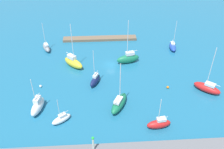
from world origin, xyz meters
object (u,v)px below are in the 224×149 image
at_px(sailboat_navy_off_beacon, 95,80).
at_px(mooring_buoy_orange, 168,87).
at_px(sailboat_yellow_lone_north, 73,62).
at_px(sailboat_red_lone_south, 159,124).
at_px(harbor_beacon, 93,143).
at_px(pier_dock, 100,39).
at_px(sailboat_red_along_channel, 207,88).
at_px(sailboat_green_east_end, 128,58).
at_px(sailboat_white_by_breakwater, 61,119).
at_px(sailboat_blue_mid_basin, 173,46).
at_px(sailboat_gray_center_basin, 46,47).
at_px(mooring_buoy_white, 41,86).
at_px(sailboat_green_inner_mooring, 119,103).
at_px(sailboat_white_outer_mooring, 38,106).

height_order(sailboat_navy_off_beacon, mooring_buoy_orange, sailboat_navy_off_beacon).
distance_m(sailboat_yellow_lone_north, sailboat_red_lone_south, 32.79).
bearing_deg(sailboat_yellow_lone_north, harbor_beacon, -34.32).
bearing_deg(pier_dock, sailboat_red_along_channel, 130.54).
xyz_separation_m(sailboat_red_lone_south, sailboat_green_east_end, (3.55, -27.01, 0.45)).
relative_size(sailboat_yellow_lone_north, sailboat_white_by_breakwater, 2.09).
relative_size(harbor_beacon, sailboat_blue_mid_basin, 0.37).
height_order(sailboat_gray_center_basin, mooring_buoy_orange, sailboat_gray_center_basin).
distance_m(sailboat_yellow_lone_north, sailboat_white_by_breakwater, 22.82).
distance_m(pier_dock, sailboat_green_east_end, 18.49).
relative_size(sailboat_gray_center_basin, sailboat_white_by_breakwater, 1.46).
relative_size(sailboat_gray_center_basin, mooring_buoy_orange, 13.79).
height_order(sailboat_red_lone_south, mooring_buoy_white, sailboat_red_lone_south).
bearing_deg(sailboat_green_inner_mooring, sailboat_blue_mid_basin, -9.76).
bearing_deg(sailboat_green_east_end, harbor_beacon, 58.17).
bearing_deg(sailboat_white_by_breakwater, harbor_beacon, 92.33).
bearing_deg(sailboat_red_lone_south, mooring_buoy_white, -37.20).
bearing_deg(sailboat_green_inner_mooring, sailboat_red_lone_south, -104.13).
height_order(pier_dock, sailboat_gray_center_basin, sailboat_gray_center_basin).
relative_size(pier_dock, sailboat_yellow_lone_north, 1.92).
relative_size(pier_dock, sailboat_white_by_breakwater, 4.03).
height_order(sailboat_yellow_lone_north, sailboat_blue_mid_basin, sailboat_yellow_lone_north).
bearing_deg(sailboat_blue_mid_basin, harbor_beacon, -27.16).
distance_m(sailboat_green_east_end, sailboat_white_by_breakwater, 29.88).
height_order(sailboat_navy_off_beacon, sailboat_red_lone_south, sailboat_navy_off_beacon).
bearing_deg(pier_dock, mooring_buoy_white, 59.02).
height_order(sailboat_yellow_lone_north, sailboat_red_lone_south, sailboat_yellow_lone_north).
xyz_separation_m(sailboat_red_along_channel, mooring_buoy_white, (43.66, -4.46, -0.86)).
xyz_separation_m(sailboat_green_inner_mooring, mooring_buoy_white, (20.31, -9.05, -0.94)).
bearing_deg(sailboat_white_by_breakwater, sailboat_gray_center_basin, -111.81).
xyz_separation_m(harbor_beacon, mooring_buoy_orange, (-19.63, -19.46, -2.85)).
xyz_separation_m(sailboat_gray_center_basin, mooring_buoy_white, (-1.71, 20.63, -0.78)).
bearing_deg(sailboat_white_by_breakwater, pier_dock, -139.45).
height_order(pier_dock, sailboat_green_east_end, sailboat_green_east_end).
bearing_deg(sailboat_red_along_channel, mooring_buoy_white, 35.75).
xyz_separation_m(pier_dock, mooring_buoy_orange, (-17.46, 29.95, -0.10)).
bearing_deg(mooring_buoy_white, sailboat_red_along_channel, 174.17).
bearing_deg(sailboat_red_along_channel, sailboat_red_lone_south, 78.81).
distance_m(sailboat_green_inner_mooring, sailboat_gray_center_basin, 36.95).
bearing_deg(sailboat_white_by_breakwater, sailboat_green_east_end, -162.93).
bearing_deg(sailboat_red_lone_south, sailboat_red_along_channel, -150.46).
distance_m(sailboat_white_outer_mooring, sailboat_green_east_end, 30.98).
relative_size(mooring_buoy_white, mooring_buoy_orange, 0.96).
distance_m(sailboat_gray_center_basin, sailboat_red_lone_south, 47.45).
bearing_deg(mooring_buoy_orange, sailboat_white_by_breakwater, 21.34).
xyz_separation_m(harbor_beacon, sailboat_green_inner_mooring, (-6.05, -12.99, -1.93)).
xyz_separation_m(pier_dock, sailboat_red_along_channel, (-27.23, 31.84, 0.75)).
bearing_deg(sailboat_red_along_channel, mooring_buoy_orange, 30.67).
xyz_separation_m(sailboat_red_along_channel, sailboat_white_outer_mooring, (42.52, 4.56, 0.20)).
distance_m(sailboat_green_inner_mooring, mooring_buoy_orange, 15.08).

